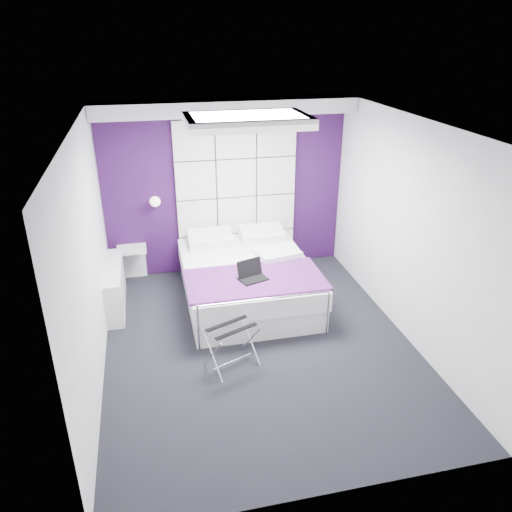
{
  "coord_description": "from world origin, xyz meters",
  "views": [
    {
      "loc": [
        -1.15,
        -4.89,
        3.48
      ],
      "look_at": [
        0.04,
        0.35,
        1.01
      ],
      "focal_mm": 35.0,
      "sensor_mm": 36.0,
      "label": 1
    }
  ],
  "objects_px": {
    "radiator": "(115,287)",
    "nightstand": "(131,249)",
    "bed": "(246,279)",
    "laptop": "(252,274)",
    "wall_lamp": "(155,201)",
    "luggage_rack": "(232,346)"
  },
  "relations": [
    {
      "from": "nightstand",
      "to": "laptop",
      "type": "distance_m",
      "value": 2.08
    },
    {
      "from": "radiator",
      "to": "nightstand",
      "type": "distance_m",
      "value": 0.79
    },
    {
      "from": "bed",
      "to": "laptop",
      "type": "height_order",
      "value": "laptop"
    },
    {
      "from": "nightstand",
      "to": "luggage_rack",
      "type": "relative_size",
      "value": 0.81
    },
    {
      "from": "bed",
      "to": "laptop",
      "type": "relative_size",
      "value": 6.24
    },
    {
      "from": "wall_lamp",
      "to": "bed",
      "type": "xyz_separation_m",
      "value": [
        1.13,
        -0.97,
        -0.91
      ]
    },
    {
      "from": "wall_lamp",
      "to": "luggage_rack",
      "type": "relative_size",
      "value": 0.29
    },
    {
      "from": "wall_lamp",
      "to": "bed",
      "type": "height_order",
      "value": "wall_lamp"
    },
    {
      "from": "radiator",
      "to": "nightstand",
      "type": "height_order",
      "value": "radiator"
    },
    {
      "from": "nightstand",
      "to": "laptop",
      "type": "relative_size",
      "value": 1.25
    },
    {
      "from": "luggage_rack",
      "to": "radiator",
      "type": "bearing_deg",
      "value": 105.14
    },
    {
      "from": "radiator",
      "to": "nightstand",
      "type": "relative_size",
      "value": 2.84
    },
    {
      "from": "wall_lamp",
      "to": "laptop",
      "type": "distance_m",
      "value": 1.93
    },
    {
      "from": "radiator",
      "to": "wall_lamp",
      "type": "bearing_deg",
      "value": 49.9
    },
    {
      "from": "luggage_rack",
      "to": "laptop",
      "type": "bearing_deg",
      "value": 41.6
    },
    {
      "from": "wall_lamp",
      "to": "bed",
      "type": "relative_size",
      "value": 0.07
    },
    {
      "from": "radiator",
      "to": "bed",
      "type": "bearing_deg",
      "value": -6.78
    },
    {
      "from": "bed",
      "to": "luggage_rack",
      "type": "distance_m",
      "value": 1.51
    },
    {
      "from": "bed",
      "to": "laptop",
      "type": "bearing_deg",
      "value": -93.32
    },
    {
      "from": "nightstand",
      "to": "bed",
      "type": "bearing_deg",
      "value": -31.35
    },
    {
      "from": "laptop",
      "to": "bed",
      "type": "bearing_deg",
      "value": 68.19
    },
    {
      "from": "bed",
      "to": "nightstand",
      "type": "relative_size",
      "value": 4.99
    }
  ]
}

